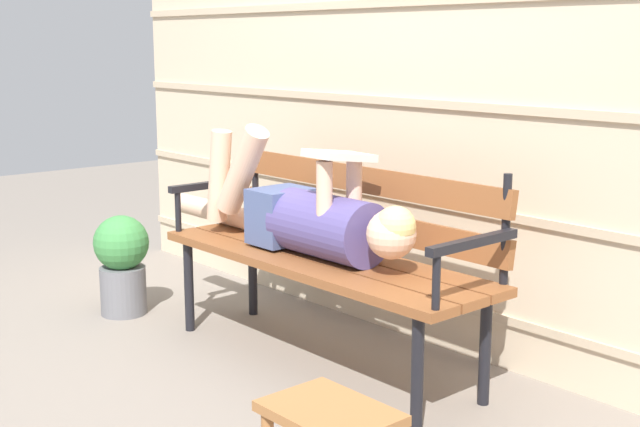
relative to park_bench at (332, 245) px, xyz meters
name	(u,v)px	position (x,y,z in m)	size (l,w,h in m)	color
ground_plane	(294,371)	(0.00, -0.21, -0.50)	(12.00, 12.00, 0.00)	gray
house_siding	(417,53)	(0.00, 0.49, 0.79)	(4.37, 0.08, 2.58)	beige
park_bench	(332,245)	(0.00, 0.00, 0.00)	(1.63, 0.49, 0.87)	brown
reclining_person	(305,215)	(-0.10, -0.07, 0.12)	(1.65, 0.26, 0.53)	#514784
potted_plant	(122,261)	(-1.15, -0.37, -0.23)	(0.27, 0.27, 0.50)	slate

